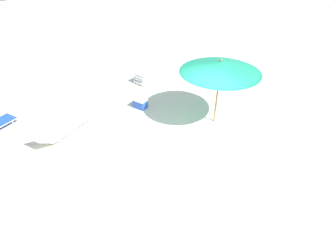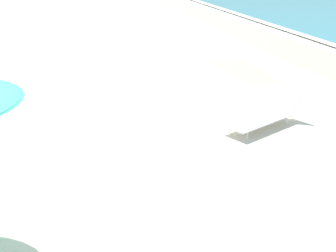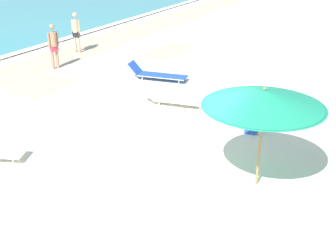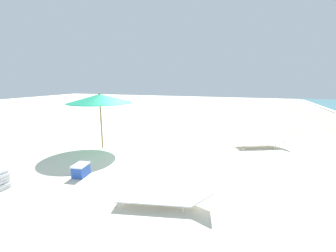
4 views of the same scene
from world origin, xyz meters
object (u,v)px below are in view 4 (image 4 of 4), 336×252
(beach_umbrella, at_px, (100,99))
(cooler_box, at_px, (81,170))
(sun_lounger_near_water_left, at_px, (262,142))
(sun_lounger_beside_umbrella, at_px, (165,197))

(beach_umbrella, xyz_separation_m, cooler_box, (2.64, 1.12, -1.86))
(beach_umbrella, height_order, cooler_box, beach_umbrella)
(beach_umbrella, xyz_separation_m, sun_lounger_near_water_left, (-2.25, 6.34, -1.83))
(cooler_box, bearing_deg, beach_umbrella, -165.56)
(sun_lounger_beside_umbrella, relative_size, cooler_box, 4.09)
(beach_umbrella, bearing_deg, sun_lounger_beside_umbrella, 50.30)
(sun_lounger_beside_umbrella, relative_size, sun_lounger_near_water_left, 1.03)
(beach_umbrella, distance_m, cooler_box, 3.42)
(sun_lounger_beside_umbrella, xyz_separation_m, cooler_box, (-0.67, -2.87, -0.02))
(beach_umbrella, bearing_deg, cooler_box, 22.96)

